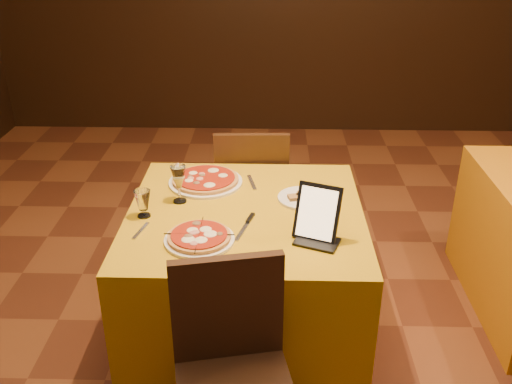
{
  "coord_description": "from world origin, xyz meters",
  "views": [
    {
      "loc": [
        -0.35,
        -2.01,
        2.01
      ],
      "look_at": [
        -0.41,
        0.31,
        0.86
      ],
      "focal_mm": 40.0,
      "sensor_mm": 36.0,
      "label": 1
    }
  ],
  "objects_px": {
    "chair_main_far": "(252,193)",
    "tablet": "(317,213)",
    "pizza_near": "(199,238)",
    "water_glass": "(143,204)",
    "main_table": "(246,277)",
    "pizza_far": "(206,181)",
    "wine_glass": "(179,184)"
  },
  "relations": [
    {
      "from": "pizza_near",
      "to": "tablet",
      "type": "xyz_separation_m",
      "value": [
        0.5,
        0.05,
        0.1
      ]
    },
    {
      "from": "tablet",
      "to": "pizza_near",
      "type": "bearing_deg",
      "value": -152.82
    },
    {
      "from": "chair_main_far",
      "to": "pizza_near",
      "type": "relative_size",
      "value": 3.03
    },
    {
      "from": "main_table",
      "to": "pizza_far",
      "type": "bearing_deg",
      "value": 126.61
    },
    {
      "from": "chair_main_far",
      "to": "wine_glass",
      "type": "height_order",
      "value": "wine_glass"
    },
    {
      "from": "pizza_near",
      "to": "tablet",
      "type": "relative_size",
      "value": 1.23
    },
    {
      "from": "chair_main_far",
      "to": "wine_glass",
      "type": "xyz_separation_m",
      "value": [
        -0.32,
        -0.69,
        0.39
      ]
    },
    {
      "from": "wine_glass",
      "to": "tablet",
      "type": "bearing_deg",
      "value": -26.36
    },
    {
      "from": "wine_glass",
      "to": "water_glass",
      "type": "height_order",
      "value": "wine_glass"
    },
    {
      "from": "pizza_near",
      "to": "water_glass",
      "type": "distance_m",
      "value": 0.35
    },
    {
      "from": "pizza_far",
      "to": "wine_glass",
      "type": "distance_m",
      "value": 0.24
    },
    {
      "from": "pizza_far",
      "to": "water_glass",
      "type": "relative_size",
      "value": 2.91
    },
    {
      "from": "tablet",
      "to": "wine_glass",
      "type": "bearing_deg",
      "value": 175.36
    },
    {
      "from": "wine_glass",
      "to": "tablet",
      "type": "relative_size",
      "value": 0.78
    },
    {
      "from": "pizza_near",
      "to": "wine_glass",
      "type": "xyz_separation_m",
      "value": [
        -0.14,
        0.36,
        0.08
      ]
    },
    {
      "from": "chair_main_far",
      "to": "pizza_far",
      "type": "xyz_separation_m",
      "value": [
        -0.22,
        -0.49,
        0.31
      ]
    },
    {
      "from": "pizza_near",
      "to": "tablet",
      "type": "height_order",
      "value": "tablet"
    },
    {
      "from": "pizza_near",
      "to": "main_table",
      "type": "bearing_deg",
      "value": 56.27
    },
    {
      "from": "tablet",
      "to": "pizza_far",
      "type": "bearing_deg",
      "value": 157.36
    },
    {
      "from": "water_glass",
      "to": "wine_glass",
      "type": "bearing_deg",
      "value": 46.43
    },
    {
      "from": "water_glass",
      "to": "tablet",
      "type": "xyz_separation_m",
      "value": [
        0.78,
        -0.16,
        0.06
      ]
    },
    {
      "from": "chair_main_far",
      "to": "tablet",
      "type": "relative_size",
      "value": 3.73
    },
    {
      "from": "water_glass",
      "to": "tablet",
      "type": "bearing_deg",
      "value": -11.91
    },
    {
      "from": "main_table",
      "to": "wine_glass",
      "type": "xyz_separation_m",
      "value": [
        -0.32,
        0.09,
        0.47
      ]
    },
    {
      "from": "main_table",
      "to": "wine_glass",
      "type": "relative_size",
      "value": 5.79
    },
    {
      "from": "chair_main_far",
      "to": "water_glass",
      "type": "bearing_deg",
      "value": 58.73
    },
    {
      "from": "pizza_far",
      "to": "tablet",
      "type": "bearing_deg",
      "value": -44.35
    },
    {
      "from": "pizza_far",
      "to": "pizza_near",
      "type": "bearing_deg",
      "value": -86.47
    },
    {
      "from": "chair_main_far",
      "to": "pizza_near",
      "type": "distance_m",
      "value": 1.12
    },
    {
      "from": "main_table",
      "to": "tablet",
      "type": "height_order",
      "value": "tablet"
    },
    {
      "from": "main_table",
      "to": "pizza_near",
      "type": "height_order",
      "value": "pizza_near"
    },
    {
      "from": "main_table",
      "to": "water_glass",
      "type": "height_order",
      "value": "water_glass"
    }
  ]
}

